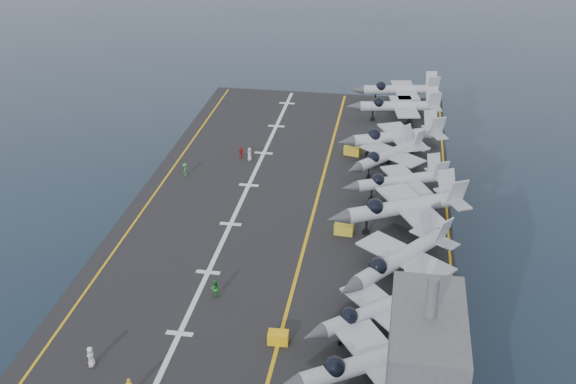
# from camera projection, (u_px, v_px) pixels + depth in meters

# --- Properties ---
(ground) EXTENTS (500.00, 500.00, 0.00)m
(ground) POSITION_uv_depth(u_px,v_px,m) (283.00, 304.00, 86.26)
(ground) COLOR #142135
(ground) RESTS_ON ground
(hull) EXTENTS (36.00, 90.00, 10.00)m
(hull) POSITION_uv_depth(u_px,v_px,m) (283.00, 268.00, 83.96)
(hull) COLOR #56595E
(hull) RESTS_ON ground
(flight_deck) EXTENTS (38.00, 92.00, 0.40)m
(flight_deck) POSITION_uv_depth(u_px,v_px,m) (282.00, 230.00, 81.57)
(flight_deck) COLOR black
(flight_deck) RESTS_ON hull
(foul_line) EXTENTS (0.35, 90.00, 0.02)m
(foul_line) POSITION_uv_depth(u_px,v_px,m) (309.00, 230.00, 81.05)
(foul_line) COLOR gold
(foul_line) RESTS_ON flight_deck
(landing_centerline) EXTENTS (0.50, 90.00, 0.02)m
(landing_centerline) POSITION_uv_depth(u_px,v_px,m) (231.00, 224.00, 82.32)
(landing_centerline) COLOR silver
(landing_centerline) RESTS_ON flight_deck
(deck_edge_port) EXTENTS (0.25, 90.00, 0.02)m
(deck_edge_port) POSITION_uv_depth(u_px,v_px,m) (138.00, 217.00, 83.89)
(deck_edge_port) COLOR gold
(deck_edge_port) RESTS_ON flight_deck
(deck_edge_stbd) EXTENTS (0.25, 90.00, 0.02)m
(deck_edge_stbd) POSITION_uv_depth(u_px,v_px,m) (449.00, 242.00, 78.84)
(deck_edge_stbd) COLOR gold
(deck_edge_stbd) RESTS_ON flight_deck
(island_superstructure) EXTENTS (5.00, 10.00, 15.00)m
(island_superstructure) POSITION_uv_depth(u_px,v_px,m) (424.00, 369.00, 49.60)
(island_superstructure) COLOR #56595E
(island_superstructure) RESTS_ON flight_deck
(fighter_jet_1) EXTENTS (17.99, 16.48, 5.20)m
(fighter_jet_1) POSITION_uv_depth(u_px,v_px,m) (371.00, 360.00, 57.76)
(fighter_jet_1) COLOR #8E949D
(fighter_jet_1) RESTS_ON flight_deck
(fighter_jet_2) EXTENTS (16.26, 15.76, 4.73)m
(fighter_jet_2) POSITION_uv_depth(u_px,v_px,m) (376.00, 309.00, 64.19)
(fighter_jet_2) COLOR #90969E
(fighter_jet_2) RESTS_ON flight_deck
(fighter_jet_3) EXTENTS (17.33, 18.30, 5.30)m
(fighter_jet_3) POSITION_uv_depth(u_px,v_px,m) (400.00, 257.00, 71.23)
(fighter_jet_3) COLOR #949CA5
(fighter_jet_3) RESTS_ON flight_deck
(fighter_jet_4) EXTENTS (19.53, 17.29, 5.67)m
(fighter_jet_4) POSITION_uv_depth(u_px,v_px,m) (404.00, 205.00, 80.38)
(fighter_jet_4) COLOR #959CA6
(fighter_jet_4) RESTS_ON flight_deck
(fighter_jet_5) EXTENTS (15.88, 13.76, 4.64)m
(fighter_jet_5) POSITION_uv_depth(u_px,v_px,m) (401.00, 180.00, 87.32)
(fighter_jet_5) COLOR gray
(fighter_jet_5) RESTS_ON flight_deck
(fighter_jet_6) EXTENTS (15.48, 16.14, 4.68)m
(fighter_jet_6) POSITION_uv_depth(u_px,v_px,m) (389.00, 154.00, 94.01)
(fighter_jet_6) COLOR gray
(fighter_jet_6) RESTS_ON flight_deck
(fighter_jet_7) EXTENTS (17.91, 15.39, 5.25)m
(fighter_jet_7) POSITION_uv_depth(u_px,v_px,m) (397.00, 135.00, 98.80)
(fighter_jet_7) COLOR gray
(fighter_jet_7) RESTS_ON flight_deck
(fighter_jet_8) EXTENTS (15.68, 11.84, 4.94)m
(fighter_jet_8) POSITION_uv_depth(u_px,v_px,m) (399.00, 105.00, 109.68)
(fighter_jet_8) COLOR #98A0A7
(fighter_jet_8) RESTS_ON flight_deck
(tow_cart_a) EXTENTS (1.86, 1.26, 1.08)m
(tow_cart_a) POSITION_uv_depth(u_px,v_px,m) (278.00, 337.00, 63.47)
(tow_cart_a) COLOR #E7B20F
(tow_cart_a) RESTS_ON flight_deck
(tow_cart_b) EXTENTS (2.17, 1.49, 1.25)m
(tow_cart_b) POSITION_uv_depth(u_px,v_px,m) (344.00, 228.00, 80.24)
(tow_cart_b) COLOR gold
(tow_cart_b) RESTS_ON flight_deck
(tow_cart_c) EXTENTS (2.48, 1.92, 1.32)m
(tow_cart_c) POSITION_uv_depth(u_px,v_px,m) (353.00, 150.00, 99.23)
(tow_cart_c) COLOR gold
(tow_cart_c) RESTS_ON flight_deck
(crew_0) EXTENTS (0.91, 1.24, 1.91)m
(crew_0) POSITION_uv_depth(u_px,v_px,m) (91.00, 357.00, 60.59)
(crew_0) COLOR silver
(crew_0) RESTS_ON flight_deck
(crew_2) EXTENTS (1.25, 0.98, 1.86)m
(crew_2) POSITION_uv_depth(u_px,v_px,m) (215.00, 288.00, 69.48)
(crew_2) COLOR #208B29
(crew_2) RESTS_ON flight_deck
(crew_3) EXTENTS (0.67, 1.01, 1.68)m
(crew_3) POSITION_uv_depth(u_px,v_px,m) (185.00, 169.00, 93.27)
(crew_3) COLOR #268C33
(crew_3) RESTS_ON flight_deck
(crew_4) EXTENTS (1.07, 1.17, 1.62)m
(crew_4) POSITION_uv_depth(u_px,v_px,m) (241.00, 152.00, 98.17)
(crew_4) COLOR #B21919
(crew_4) RESTS_ON flight_deck
(crew_5) EXTENTS (1.08, 1.27, 1.80)m
(crew_5) POSITION_uv_depth(u_px,v_px,m) (250.00, 154.00, 97.40)
(crew_5) COLOR silver
(crew_5) RESTS_ON flight_deck
(fighter_jet_9) EXTENTS (15.68, 11.84, 4.94)m
(fighter_jet_9) POSITION_uv_depth(u_px,v_px,m) (400.00, 89.00, 116.34)
(fighter_jet_9) COLOR #98A0A7
(fighter_jet_9) RESTS_ON flight_deck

